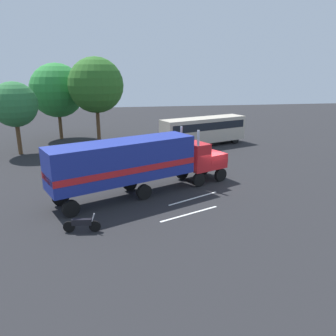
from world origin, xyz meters
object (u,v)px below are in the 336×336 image
at_px(motorcycle, 82,224).
at_px(tree_center, 57,91).
at_px(parked_car, 79,156).
at_px(person_bystander, 124,173).
at_px(semi_truck, 137,162).
at_px(parked_bus, 204,129).
at_px(tree_left, 96,85).
at_px(tree_right, 14,105).

distance_m(motorcycle, tree_center, 28.91).
bearing_deg(parked_car, person_bystander, -59.00).
height_order(semi_truck, parked_bus, semi_truck).
distance_m(parked_car, tree_left, 10.86).
bearing_deg(parked_bus, semi_truck, -121.48).
height_order(person_bystander, motorcycle, person_bystander).
bearing_deg(tree_left, parked_bus, -12.58).
distance_m(person_bystander, parked_car, 7.98).
bearing_deg(tree_right, motorcycle, -67.93).
relative_size(parked_bus, tree_left, 1.07).
height_order(parked_bus, motorcycle, parked_bus).
relative_size(person_bystander, tree_right, 0.21).
relative_size(person_bystander, parked_car, 0.34).
height_order(parked_bus, tree_center, tree_center).
xyz_separation_m(person_bystander, tree_center, (-7.48, 19.99, 5.46)).
bearing_deg(person_bystander, tree_center, 110.52).
bearing_deg(motorcycle, person_bystander, 71.08).
bearing_deg(tree_right, semi_truck, -51.17).
relative_size(parked_bus, tree_center, 1.14).
bearing_deg(tree_left, parked_car, -101.47).
distance_m(person_bystander, tree_center, 22.03).
bearing_deg(tree_left, motorcycle, -90.87).
height_order(parked_bus, tree_right, tree_right).
xyz_separation_m(tree_left, tree_center, (-5.12, 4.52, -0.81)).
relative_size(parked_bus, tree_right, 1.44).
distance_m(person_bystander, parked_bus, 16.32).
relative_size(parked_bus, parked_car, 2.36).
xyz_separation_m(parked_bus, motorcycle, (-12.94, -20.57, -1.58)).
bearing_deg(motorcycle, tree_left, 89.13).
bearing_deg(tree_center, person_bystander, -69.48).
relative_size(semi_truck, person_bystander, 8.56).
bearing_deg(parked_bus, parked_car, -157.91).
height_order(semi_truck, tree_left, tree_left).
height_order(tree_center, tree_right, tree_center).
height_order(motorcycle, tree_left, tree_left).
bearing_deg(person_bystander, semi_truck, -70.20).
relative_size(motorcycle, tree_left, 0.20).
xyz_separation_m(semi_truck, tree_left, (-3.28, 18.02, 4.64)).
height_order(parked_car, tree_center, tree_center).
distance_m(person_bystander, motorcycle, 8.37).
bearing_deg(semi_truck, tree_right, 128.83).
distance_m(semi_truck, motorcycle, 6.79).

